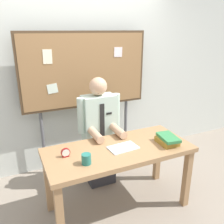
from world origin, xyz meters
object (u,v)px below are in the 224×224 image
object	(u,v)px
person	(99,136)
desk_clock	(66,153)
coffee_mug	(86,159)
desk	(119,157)
open_notebook	(123,148)
bulletin_board	(86,72)
book_stack	(168,140)

from	to	relation	value
person	desk_clock	xyz separation A→B (m)	(-0.55, -0.50, 0.14)
person	coffee_mug	size ratio (longest dim) A/B	14.14
person	coffee_mug	bearing A→B (deg)	-120.07
desk	open_notebook	distance (m)	0.12
person	bulletin_board	bearing A→B (deg)	90.03
book_stack	coffee_mug	distance (m)	0.94
desk_clock	coffee_mug	distance (m)	0.25
desk	coffee_mug	xyz separation A→B (m)	(-0.41, -0.15, 0.15)
desk	desk_clock	xyz separation A→B (m)	(-0.55, 0.06, 0.14)
bulletin_board	person	bearing A→B (deg)	-89.97
book_stack	coffee_mug	size ratio (longest dim) A/B	2.93
book_stack	desk_clock	distance (m)	1.10
person	desk_clock	bearing A→B (deg)	-138.02
bulletin_board	desk_clock	xyz separation A→B (m)	(-0.55, -0.95, -0.61)
desk	person	bearing A→B (deg)	90.00
desk	coffee_mug	world-z (taller)	coffee_mug
desk	desk_clock	world-z (taller)	desk_clock
desk	desk_clock	distance (m)	0.57
person	coffee_mug	distance (m)	0.83
desk	desk_clock	size ratio (longest dim) A/B	17.10
open_notebook	coffee_mug	world-z (taller)	coffee_mug
open_notebook	coffee_mug	bearing A→B (deg)	-163.74
desk	open_notebook	size ratio (longest dim) A/B	5.11
person	open_notebook	distance (m)	0.58
book_stack	open_notebook	size ratio (longest dim) A/B	0.96
open_notebook	coffee_mug	size ratio (longest dim) A/B	3.05
bulletin_board	book_stack	distance (m)	1.39
bulletin_board	desk_clock	bearing A→B (deg)	-120.10
open_notebook	desk_clock	world-z (taller)	desk_clock
desk_clock	open_notebook	bearing A→B (deg)	-7.52
book_stack	desk_clock	world-z (taller)	same
bulletin_board	desk_clock	distance (m)	1.25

